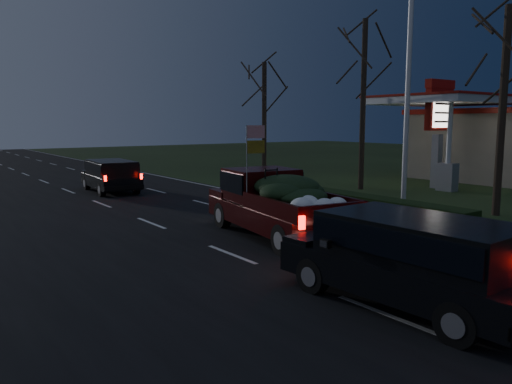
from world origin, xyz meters
TOP-DOWN VIEW (x-y plane):
  - ground at (0.00, 0.00)m, footprint 120.00×120.00m
  - road_asphalt at (0.00, 0.00)m, footprint 14.00×120.00m
  - hedge_row at (7.80, 3.00)m, footprint 1.00×10.00m
  - light_pole at (9.50, 2.00)m, footprint 0.50×0.90m
  - gas_price_pylon at (16.00, 4.99)m, footprint 2.00×0.41m
  - gas_station_building at (24.00, 6.00)m, footprint 10.00×7.00m
  - gas_canopy at (18.00, 6.00)m, footprint 7.10×6.10m
  - bare_tree_near at (11.00, -1.00)m, footprint 3.60×3.60m
  - bare_tree_mid at (12.50, 7.00)m, footprint 3.60×3.60m
  - bare_tree_far at (11.50, 14.00)m, footprint 3.60×3.60m
  - pickup_truck at (2.29, 1.04)m, footprint 2.99×5.92m
  - lead_suv at (1.65, 13.40)m, footprint 2.15×4.55m
  - rear_suv at (0.70, -5.03)m, footprint 2.38×4.88m

SIDE VIEW (x-z plane):
  - ground at x=0.00m, z-range 0.00..0.00m
  - road_asphalt at x=0.00m, z-range 0.00..0.02m
  - hedge_row at x=7.80m, z-range 0.00..0.60m
  - lead_suv at x=1.65m, z-range 0.33..1.60m
  - rear_suv at x=0.70m, z-range 0.35..1.73m
  - pickup_truck at x=2.29m, z-range -0.37..2.59m
  - gas_station_building at x=24.00m, z-range 0.00..4.00m
  - gas_price_pylon at x=16.00m, z-range 0.98..6.56m
  - gas_canopy at x=18.00m, z-range 1.91..6.79m
  - bare_tree_far at x=11.50m, z-range 1.73..8.73m
  - light_pole at x=9.50m, z-range 0.90..10.06m
  - bare_tree_near at x=11.00m, z-range 1.85..9.35m
  - bare_tree_mid at x=12.50m, z-range 2.10..10.60m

